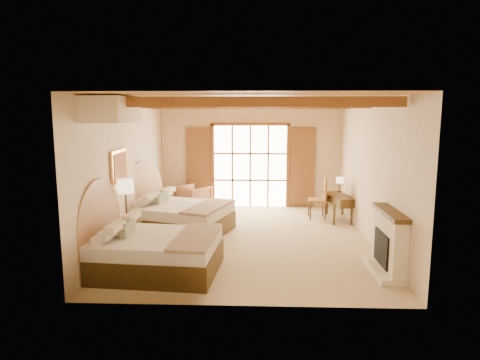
{
  "coord_description": "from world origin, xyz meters",
  "views": [
    {
      "loc": [
        0.19,
        -9.6,
        2.91
      ],
      "look_at": [
        -0.19,
        0.2,
        1.35
      ],
      "focal_mm": 32.0,
      "sensor_mm": 36.0,
      "label": 1
    }
  ],
  "objects_px": {
    "nightstand": "(128,237)",
    "armchair": "(193,199)",
    "desk": "(339,206)",
    "bed_near": "(146,248)",
    "bed_far": "(174,214)"
  },
  "relations": [
    {
      "from": "desk",
      "to": "bed_near",
      "type": "bearing_deg",
      "value": -151.98
    },
    {
      "from": "nightstand",
      "to": "armchair",
      "type": "xyz_separation_m",
      "value": [
        0.83,
        3.73,
        0.08
      ]
    },
    {
      "from": "bed_near",
      "to": "bed_far",
      "type": "relative_size",
      "value": 0.87
    },
    {
      "from": "desk",
      "to": "bed_far",
      "type": "bearing_deg",
      "value": -177.69
    },
    {
      "from": "bed_near",
      "to": "desk",
      "type": "xyz_separation_m",
      "value": [
        4.26,
        4.05,
        -0.09
      ]
    },
    {
      "from": "armchair",
      "to": "desk",
      "type": "xyz_separation_m",
      "value": [
        4.11,
        -0.79,
        -0.03
      ]
    },
    {
      "from": "armchair",
      "to": "bed_far",
      "type": "bearing_deg",
      "value": 123.21
    },
    {
      "from": "bed_near",
      "to": "armchair",
      "type": "distance_m",
      "value": 4.84
    },
    {
      "from": "bed_near",
      "to": "nightstand",
      "type": "xyz_separation_m",
      "value": [
        -0.68,
        1.11,
        -0.14
      ]
    },
    {
      "from": "bed_far",
      "to": "armchair",
      "type": "distance_m",
      "value": 2.17
    },
    {
      "from": "bed_far",
      "to": "armchair",
      "type": "bearing_deg",
      "value": 104.3
    },
    {
      "from": "bed_near",
      "to": "armchair",
      "type": "xyz_separation_m",
      "value": [
        0.15,
        4.84,
        -0.06
      ]
    },
    {
      "from": "nightstand",
      "to": "armchair",
      "type": "relative_size",
      "value": 0.73
    },
    {
      "from": "bed_far",
      "to": "desk",
      "type": "bearing_deg",
      "value": 36.32
    },
    {
      "from": "nightstand",
      "to": "desk",
      "type": "height_order",
      "value": "desk"
    }
  ]
}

